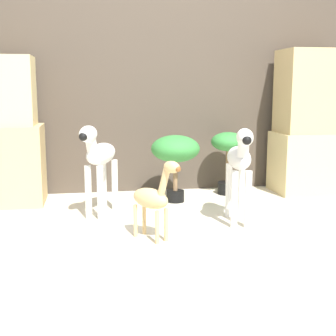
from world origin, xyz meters
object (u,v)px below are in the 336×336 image
(giraffe_figurine, at_px, (153,197))
(potted_palm_front, at_px, (228,150))
(potted_palm_back, at_px, (175,151))
(zebra_left, at_px, (99,158))
(zebra_right, at_px, (240,162))

(giraffe_figurine, relative_size, potted_palm_front, 0.94)
(giraffe_figurine, distance_m, potted_palm_back, 1.02)
(zebra_left, distance_m, potted_palm_front, 1.27)
(potted_palm_back, bearing_deg, potted_palm_front, 21.18)
(giraffe_figurine, height_order, potted_palm_back, potted_palm_back)
(zebra_right, relative_size, zebra_left, 1.00)
(zebra_left, bearing_deg, zebra_right, -21.00)
(zebra_right, distance_m, potted_palm_front, 0.93)
(zebra_left, height_order, potted_palm_front, zebra_left)
(zebra_left, distance_m, giraffe_figurine, 0.72)
(zebra_right, relative_size, giraffe_figurine, 1.32)
(zebra_left, bearing_deg, potted_palm_front, 24.76)
(zebra_left, distance_m, potted_palm_back, 0.72)
(zebra_right, bearing_deg, giraffe_figurine, -158.36)
(zebra_right, distance_m, potted_palm_back, 0.78)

